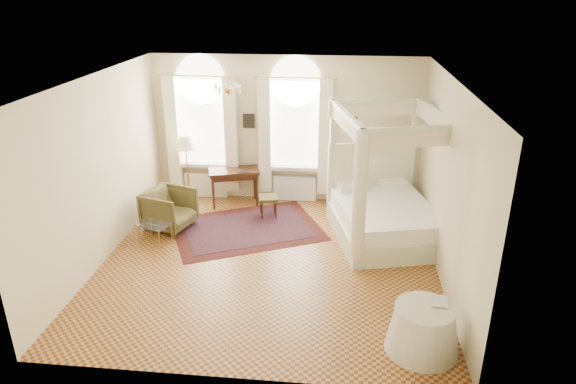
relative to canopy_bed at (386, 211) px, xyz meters
name	(u,v)px	position (x,y,z in m)	size (l,w,h in m)	color
ground	(269,261)	(-2.15, -1.17, -0.58)	(6.00, 6.00, 0.00)	#AE7432
room_walls	(267,159)	(-2.15, -1.17, 1.40)	(6.00, 6.00, 6.00)	beige
window_left	(203,136)	(-4.05, 1.70, 0.90)	(1.62, 0.27, 3.29)	silver
window_right	(295,139)	(-1.95, 1.70, 0.90)	(1.62, 0.27, 3.29)	silver
chandelier	(228,89)	(-3.05, 0.03, 2.32)	(0.51, 0.45, 0.50)	#BC903E
wall_pictures	(290,120)	(-2.06, 1.80, 1.31)	(2.54, 0.03, 0.39)	black
canopy_bed	(386,211)	(0.00, 0.00, 0.00)	(2.43, 2.75, 2.57)	beige
nightstand	(385,195)	(0.11, 1.53, -0.30)	(0.40, 0.36, 0.57)	#3D2010
nightstand_lamp	(391,173)	(0.20, 1.44, 0.28)	(0.30, 0.30, 0.44)	#BC903E
writing_desk	(234,175)	(-3.30, 1.37, 0.12)	(1.22, 0.86, 0.83)	#3D2010
laptop	(242,172)	(-3.08, 1.23, 0.26)	(0.30, 0.20, 0.02)	black
stool	(268,200)	(-2.44, 0.79, -0.20)	(0.48, 0.48, 0.46)	#3F361B
armchair	(169,209)	(-4.39, 0.03, -0.17)	(0.88, 0.90, 0.82)	#473F1E
coffee_table	(154,226)	(-4.45, -0.69, -0.21)	(0.73, 0.63, 0.42)	silver
floor_lamp	(186,146)	(-4.34, 1.29, 0.79)	(0.42, 0.42, 1.61)	#BC903E
oriental_rug	(247,228)	(-2.80, 0.11, -0.58)	(3.54, 3.14, 0.01)	#471611
side_table	(423,329)	(0.28, -3.34, -0.25)	(1.00, 1.00, 0.68)	silver
book	(431,300)	(0.38, -3.18, 0.11)	(0.22, 0.30, 0.03)	black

